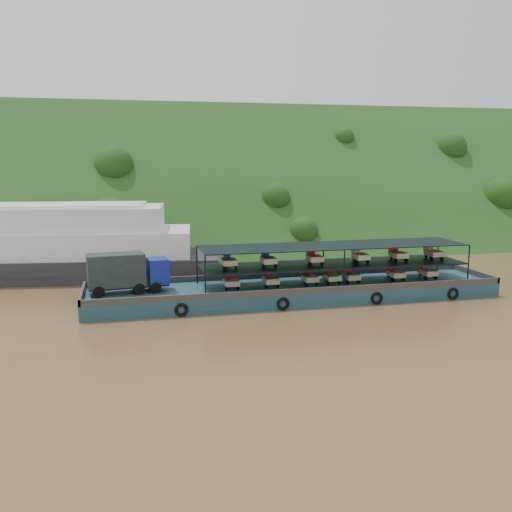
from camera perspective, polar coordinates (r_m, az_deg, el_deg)
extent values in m
plane|color=brown|center=(49.65, 3.05, -4.12)|extent=(160.00, 160.00, 0.00)
cube|color=#193914|center=(84.21, -3.82, 1.59)|extent=(140.00, 39.60, 39.60)
cube|color=#123C41|center=(49.00, 3.84, -3.60)|extent=(35.00, 7.00, 1.20)
cube|color=#592D19|center=(52.00, 2.76, -1.85)|extent=(35.00, 0.20, 0.50)
cube|color=#592D19|center=(45.65, 5.11, -3.51)|extent=(35.00, 0.20, 0.50)
cube|color=#592D19|center=(56.35, 21.03, -1.59)|extent=(0.20, 7.00, 0.50)
cube|color=#592D19|center=(46.85, -16.99, -3.56)|extent=(0.20, 7.00, 0.50)
torus|color=black|center=(43.69, -7.45, -5.37)|extent=(1.06, 0.26, 1.06)
torus|color=black|center=(45.15, 2.73, -4.81)|extent=(1.06, 0.26, 1.06)
torus|color=black|center=(47.92, 11.99, -4.16)|extent=(1.06, 0.26, 1.06)
torus|color=black|center=(51.25, 19.11, -3.58)|extent=(1.06, 0.26, 1.06)
cylinder|color=black|center=(45.94, -15.45, -3.47)|extent=(0.95, 0.42, 0.92)
cylinder|color=black|center=(47.82, -15.63, -2.97)|extent=(0.95, 0.42, 0.92)
cylinder|color=black|center=(46.25, -11.58, -3.23)|extent=(0.95, 0.42, 0.92)
cylinder|color=black|center=(48.12, -11.91, -2.74)|extent=(0.95, 0.42, 0.92)
cylinder|color=black|center=(46.43, -10.01, -3.13)|extent=(0.95, 0.42, 0.92)
cylinder|color=black|center=(48.30, -10.40, -2.64)|extent=(0.95, 0.42, 0.92)
cube|color=black|center=(47.06, -12.64, -2.87)|extent=(6.44, 2.70, 0.18)
cube|color=navy|center=(47.18, -9.81, -1.43)|extent=(1.80, 2.37, 2.02)
cube|color=black|center=(47.24, -8.89, -0.94)|extent=(0.26, 1.84, 0.83)
cube|color=black|center=(46.70, -13.82, -1.34)|extent=(4.63, 2.68, 2.58)
cube|color=black|center=(49.66, 7.74, -0.82)|extent=(23.00, 5.00, 0.12)
cube|color=black|center=(49.38, 7.78, 1.05)|extent=(23.00, 5.00, 0.08)
cylinder|color=black|center=(44.41, -5.09, -2.03)|extent=(0.12, 0.12, 3.30)
cylinder|color=black|center=(49.27, -5.92, -0.88)|extent=(0.12, 0.12, 3.30)
cylinder|color=black|center=(47.37, 8.81, -1.37)|extent=(0.12, 0.12, 3.30)
cylinder|color=black|center=(51.96, 6.75, -0.34)|extent=(0.12, 0.12, 3.30)
cylinder|color=black|center=(52.74, 20.48, -0.75)|extent=(0.12, 0.12, 3.30)
cylinder|color=black|center=(56.89, 17.71, 0.13)|extent=(0.12, 0.12, 3.30)
cylinder|color=black|center=(48.51, -2.80, -2.68)|extent=(0.12, 0.52, 0.52)
cylinder|color=black|center=(46.69, -3.00, -3.17)|extent=(0.14, 0.52, 0.52)
cylinder|color=black|center=(46.88, -1.79, -3.11)|extent=(0.14, 0.52, 0.52)
cube|color=beige|center=(47.04, -2.48, -2.65)|extent=(1.15, 1.50, 0.44)
cube|color=red|center=(48.11, -2.74, -2.15)|extent=(0.55, 0.80, 0.80)
cube|color=red|center=(47.82, -2.70, -1.61)|extent=(0.50, 0.10, 0.10)
cylinder|color=black|center=(49.22, 1.08, -2.49)|extent=(0.12, 0.52, 0.52)
cylinder|color=black|center=(47.39, 1.03, -2.97)|extent=(0.14, 0.52, 0.52)
cylinder|color=black|center=(47.64, 2.19, -2.90)|extent=(0.14, 0.52, 0.52)
cube|color=beige|center=(47.77, 1.51, -2.45)|extent=(1.15, 1.50, 0.44)
cube|color=red|center=(48.82, 1.16, -1.97)|extent=(0.55, 0.80, 0.80)
cube|color=red|center=(48.54, 1.23, -1.43)|extent=(0.50, 0.10, 0.10)
cylinder|color=black|center=(50.16, 4.90, -2.29)|extent=(0.12, 0.52, 0.52)
cylinder|color=black|center=(48.34, 4.99, -2.75)|extent=(0.14, 0.52, 0.52)
cylinder|color=black|center=(48.65, 6.11, -2.69)|extent=(0.14, 0.52, 0.52)
cube|color=#C7B98D|center=(48.75, 5.43, -2.24)|extent=(1.15, 1.50, 0.44)
cube|color=#B30B17|center=(49.78, 5.01, -1.77)|extent=(0.55, 0.80, 0.80)
cube|color=#B30B17|center=(49.49, 5.09, -1.25)|extent=(0.50, 0.10, 0.10)
cylinder|color=black|center=(51.44, 8.89, -2.07)|extent=(0.12, 0.52, 0.52)
cylinder|color=black|center=(49.62, 9.13, -2.51)|extent=(0.14, 0.52, 0.52)
cylinder|color=black|center=(50.01, 10.19, -2.45)|extent=(0.14, 0.52, 0.52)
cube|color=beige|center=(50.06, 9.52, -2.02)|extent=(1.15, 1.50, 0.44)
cube|color=red|center=(51.06, 9.03, -1.57)|extent=(0.55, 0.80, 0.80)
cube|color=red|center=(50.79, 9.13, -1.06)|extent=(0.50, 0.10, 0.10)
cylinder|color=black|center=(53.17, 13.14, -1.83)|extent=(0.12, 0.52, 0.52)
cylinder|color=black|center=(51.37, 13.52, -2.24)|extent=(0.14, 0.52, 0.52)
cylinder|color=black|center=(51.82, 14.51, -2.18)|extent=(0.14, 0.52, 0.52)
cube|color=beige|center=(51.83, 13.86, -1.77)|extent=(1.15, 1.50, 0.44)
cube|color=red|center=(52.80, 13.30, -1.34)|extent=(0.55, 0.80, 0.80)
cube|color=red|center=(52.54, 13.42, -0.84)|extent=(0.50, 0.10, 0.10)
cylinder|color=black|center=(54.63, 16.12, -1.65)|extent=(0.12, 0.52, 0.52)
cylinder|color=black|center=(52.86, 16.59, -2.05)|extent=(0.14, 0.52, 0.52)
cylinder|color=black|center=(53.36, 17.53, -1.99)|extent=(0.14, 0.52, 0.52)
cube|color=beige|center=(53.34, 16.89, -1.59)|extent=(1.15, 1.50, 0.44)
cube|color=red|center=(54.28, 16.30, -1.17)|extent=(0.55, 0.80, 0.80)
cube|color=red|center=(54.02, 16.43, -0.69)|extent=(0.50, 0.10, 0.10)
cylinder|color=black|center=(50.81, 7.05, -2.17)|extent=(0.12, 0.52, 0.52)
cylinder|color=black|center=(48.99, 7.23, -2.62)|extent=(0.14, 0.52, 0.52)
cylinder|color=black|center=(49.35, 8.32, -2.56)|extent=(0.14, 0.52, 0.52)
cube|color=beige|center=(49.42, 7.64, -2.12)|extent=(1.15, 1.50, 0.44)
cube|color=red|center=(50.43, 7.18, -1.66)|extent=(0.55, 0.80, 0.80)
cube|color=red|center=(50.16, 7.27, -1.15)|extent=(0.50, 0.10, 0.10)
cylinder|color=black|center=(48.14, -3.03, -0.69)|extent=(0.12, 0.52, 0.52)
cylinder|color=black|center=(46.31, -3.24, -1.11)|extent=(0.14, 0.52, 0.52)
cylinder|color=black|center=(46.49, -2.02, -1.05)|extent=(0.14, 0.52, 0.52)
cube|color=#C9BA8E|center=(46.67, -2.71, -0.59)|extent=(1.15, 1.50, 0.44)
cube|color=navy|center=(47.76, -2.97, -0.14)|extent=(0.55, 0.80, 0.80)
cube|color=navy|center=(47.48, -2.93, 0.41)|extent=(0.50, 0.10, 0.10)
cylinder|color=black|center=(48.83, 0.83, -0.53)|extent=(0.12, 0.52, 0.52)
cylinder|color=black|center=(46.99, 0.78, -0.93)|extent=(0.14, 0.52, 0.52)
cylinder|color=black|center=(47.24, 1.95, -0.88)|extent=(0.14, 0.52, 0.52)
cube|color=beige|center=(47.39, 1.26, -0.43)|extent=(1.15, 1.50, 0.44)
cube|color=#1B1DA3|center=(48.45, 0.92, 0.01)|extent=(0.55, 0.80, 0.80)
cube|color=#1B1DA3|center=(48.18, 0.98, 0.56)|extent=(0.50, 0.10, 0.10)
cylinder|color=black|center=(49.96, 5.36, -0.34)|extent=(0.12, 0.52, 0.52)
cylinder|color=black|center=(48.12, 5.47, -0.72)|extent=(0.14, 0.52, 0.52)
cylinder|color=black|center=(48.45, 6.59, -0.67)|extent=(0.14, 0.52, 0.52)
cube|color=#C9BD8E|center=(48.55, 5.91, -0.23)|extent=(1.15, 1.50, 0.44)
cube|color=red|center=(49.59, 5.48, 0.20)|extent=(0.55, 0.80, 0.80)
cube|color=red|center=(49.32, 5.56, 0.73)|extent=(0.50, 0.10, 0.10)
cylinder|color=black|center=(51.43, 9.79, -0.15)|extent=(0.12, 0.52, 0.52)
cylinder|color=black|center=(49.61, 10.06, -0.52)|extent=(0.14, 0.52, 0.52)
cylinder|color=black|center=(50.01, 11.12, -0.47)|extent=(0.14, 0.52, 0.52)
cube|color=beige|center=(50.07, 10.44, -0.04)|extent=(1.15, 1.50, 0.44)
cube|color=beige|center=(51.08, 9.93, 0.37)|extent=(0.55, 0.80, 0.80)
cube|color=beige|center=(50.82, 10.04, 0.89)|extent=(0.50, 0.10, 0.10)
cylinder|color=black|center=(52.94, 13.38, 0.01)|extent=(0.12, 0.52, 0.52)
cylinder|color=black|center=(51.13, 13.78, -0.34)|extent=(0.14, 0.52, 0.52)
cylinder|color=black|center=(51.59, 14.77, -0.30)|extent=(0.14, 0.52, 0.52)
cube|color=beige|center=(51.61, 14.11, 0.12)|extent=(1.15, 1.50, 0.44)
cube|color=red|center=(52.59, 13.55, 0.51)|extent=(0.55, 0.80, 0.80)
cube|color=red|center=(52.34, 13.67, 1.02)|extent=(0.50, 0.10, 0.10)
cylinder|color=black|center=(54.58, 16.66, 0.15)|extent=(0.12, 0.52, 0.52)
cylinder|color=black|center=(52.80, 17.16, -0.19)|extent=(0.14, 0.52, 0.52)
cylinder|color=black|center=(53.31, 18.08, -0.14)|extent=(0.14, 0.52, 0.52)
cube|color=tan|center=(53.29, 17.45, 0.26)|extent=(1.15, 1.50, 0.44)
cube|color=tan|center=(54.24, 16.84, 0.64)|extent=(0.55, 0.80, 0.80)
cube|color=tan|center=(54.00, 16.98, 1.13)|extent=(0.50, 0.10, 0.10)
cube|color=black|center=(61.74, -21.18, -0.99)|extent=(37.47, 13.63, 2.20)
cube|color=silver|center=(61.37, -21.31, 1.19)|extent=(31.91, 12.04, 2.56)
cube|color=silver|center=(61.08, -21.46, 3.49)|extent=(26.35, 10.45, 2.38)
cube|color=silver|center=(60.97, -21.53, 4.73)|extent=(22.60, 9.09, 0.27)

